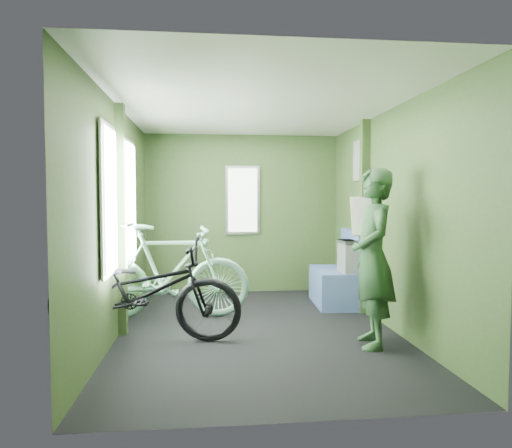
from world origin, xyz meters
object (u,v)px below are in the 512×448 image
at_px(passenger, 373,257).
at_px(bench_seat, 336,282).
at_px(waste_box, 351,274).
at_px(bicycle_black, 144,342).
at_px(bicycle_mint, 169,320).

bearing_deg(passenger, bench_seat, -177.91).
bearing_deg(waste_box, passenger, -100.10).
distance_m(bicycle_black, waste_box, 2.65).
distance_m(bicycle_black, bicycle_mint, 0.81).
bearing_deg(passenger, bicycle_black, -91.81).
bearing_deg(bench_seat, bicycle_black, -146.07).
xyz_separation_m(waste_box, bench_seat, (-0.11, 0.25, -0.14)).
distance_m(bicycle_black, passenger, 2.30).
height_order(passenger, waste_box, passenger).
xyz_separation_m(passenger, waste_box, (0.25, 1.43, -0.40)).
distance_m(passenger, bench_seat, 1.77).
relative_size(passenger, bench_seat, 1.70).
bearing_deg(waste_box, bicycle_black, -155.11).
relative_size(bicycle_mint, waste_box, 2.13).
distance_m(waste_box, bench_seat, 0.31).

